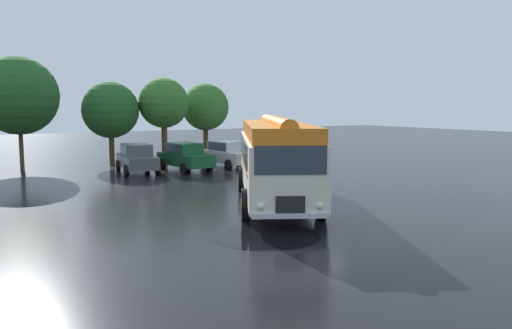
{
  "coord_description": "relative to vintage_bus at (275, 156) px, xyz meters",
  "views": [
    {
      "loc": [
        -11.93,
        -15.68,
        3.89
      ],
      "look_at": [
        -0.94,
        2.4,
        1.4
      ],
      "focal_mm": 35.0,
      "sensor_mm": 36.0,
      "label": 1
    }
  ],
  "objects": [
    {
      "name": "puddle_patch",
      "position": [
        -3.11,
        -4.18,
        -1.89
      ],
      "size": [
        3.3,
        3.3,
        0.01
      ],
      "primitive_type": "cylinder",
      "color": "black",
      "rests_on": "ground"
    },
    {
      "name": "ground_plane",
      "position": [
        0.95,
        -0.89,
        -1.89
      ],
      "size": [
        120.0,
        120.0,
        0.0
      ],
      "primitive_type": "plane",
      "color": "black"
    },
    {
      "name": "tree_centre",
      "position": [
        -1.99,
        16.31,
        1.65
      ],
      "size": [
        3.69,
        3.69,
        5.46
      ],
      "color": "#4C3823",
      "rests_on": "ground"
    },
    {
      "name": "tree_left_of_centre",
      "position": [
        -7.55,
        16.26,
        2.64
      ],
      "size": [
        4.65,
        4.65,
        6.81
      ],
      "color": "#4C3823",
      "rests_on": "ground"
    },
    {
      "name": "tree_far_right",
      "position": [
        5.12,
        17.39,
        1.87
      ],
      "size": [
        3.47,
        3.47,
        5.54
      ],
      "color": "#4C3823",
      "rests_on": "ground"
    },
    {
      "name": "car_mid_right",
      "position": [
        3.99,
        11.58,
        -1.05
      ],
      "size": [
        2.35,
        4.38,
        1.66
      ],
      "color": "#B7BABF",
      "rests_on": "ground"
    },
    {
      "name": "vintage_bus",
      "position": [
        0.0,
        0.0,
        0.0
      ],
      "size": [
        6.94,
        10.04,
        3.49
      ],
      "color": "silver",
      "rests_on": "ground"
    },
    {
      "name": "car_near_left",
      "position": [
        -1.86,
        11.91,
        -1.05
      ],
      "size": [
        2.3,
        4.36,
        1.66
      ],
      "color": "#4C5156",
      "rests_on": "ground"
    },
    {
      "name": "car_far_right",
      "position": [
        6.38,
        11.66,
        -1.05
      ],
      "size": [
        2.34,
        4.38,
        1.66
      ],
      "color": "silver",
      "rests_on": "ground"
    },
    {
      "name": "car_mid_left",
      "position": [
        0.94,
        11.33,
        -1.05
      ],
      "size": [
        2.34,
        4.38,
        1.66
      ],
      "color": "#144C28",
      "rests_on": "ground"
    },
    {
      "name": "tree_right_of_centre",
      "position": [
        1.4,
        15.98,
        2.25
      ],
      "size": [
        3.4,
        3.4,
        5.79
      ],
      "color": "#4C3823",
      "rests_on": "ground"
    }
  ]
}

